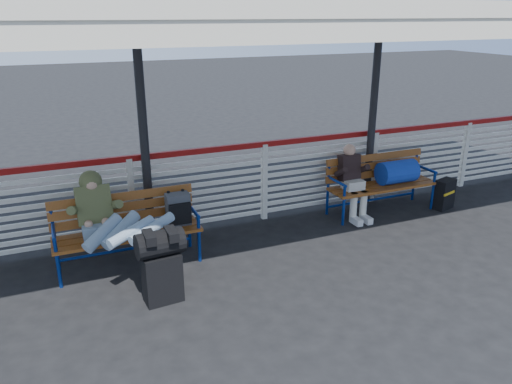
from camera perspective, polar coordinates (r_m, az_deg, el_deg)
name	(u,v)px	position (r m, az deg, el deg)	size (l,w,h in m)	color
ground	(326,273)	(6.34, 7.95, -9.14)	(60.00, 60.00, 0.00)	black
fence	(264,178)	(7.62, 0.94, 1.56)	(12.08, 0.08, 1.24)	silver
canopy	(300,13)	(6.31, 5.10, 19.68)	(12.60, 3.60, 3.16)	silver
luggage_stack	(161,263)	(5.60, -10.77, -8.03)	(0.54, 0.33, 0.85)	black
bench_left	(140,220)	(6.47, -13.17, -3.13)	(1.80, 0.56, 0.92)	brown
bench_right	(389,175)	(8.25, 14.99, 1.93)	(1.80, 0.56, 0.92)	brown
traveler_man	(118,224)	(6.07, -15.54, -3.58)	(0.93, 1.64, 0.77)	#92A9C4
companion_person	(353,181)	(7.87, 10.99, 1.28)	(0.32, 0.66, 1.15)	beige
suitcase_side	(444,194)	(8.73, 20.72, -0.22)	(0.40, 0.31, 0.49)	black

